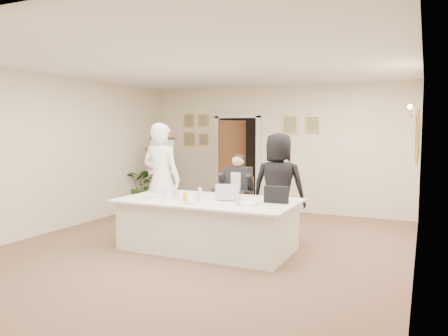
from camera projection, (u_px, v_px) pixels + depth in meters
name	position (u px, v px, depth m)	size (l,w,h in m)	color
floor	(204.00, 248.00, 6.79)	(7.00, 7.00, 0.00)	brown
ceiling	(203.00, 65.00, 6.53)	(6.00, 7.00, 0.02)	white
wall_back	(275.00, 149.00, 9.83)	(6.00, 0.10, 2.80)	white
wall_front	(2.00, 186.00, 3.50)	(6.00, 0.10, 2.80)	white
wall_left	(57.00, 154.00, 7.91)	(0.10, 7.00, 2.80)	white
wall_right	(418.00, 166.00, 5.41)	(0.10, 7.00, 2.80)	white
doorway	(236.00, 164.00, 10.06)	(1.14, 0.86, 2.20)	black
pictures_back_wall	(242.00, 129.00, 10.09)	(3.40, 0.06, 0.80)	gold
pictures_right_wall	(418.00, 136.00, 6.48)	(0.06, 2.20, 0.80)	gold
wall_sconce	(414.00, 112.00, 6.47)	(0.20, 0.30, 0.24)	#C77C3F
conference_table	(208.00, 224.00, 6.71)	(2.71, 1.44, 0.78)	silver
seated_man	(237.00, 193.00, 7.73)	(0.61, 0.65, 1.43)	black
flip_chart	(163.00, 177.00, 9.91)	(0.58, 0.41, 1.62)	#3E1D14
standing_man	(161.00, 179.00, 7.61)	(0.71, 0.47, 1.96)	white
standing_woman	(278.00, 187.00, 7.14)	(0.88, 0.57, 1.80)	black
potted_palm	(146.00, 184.00, 10.17)	(1.01, 0.88, 1.12)	#28501A
laptop	(230.00, 191.00, 6.63)	(0.35, 0.37, 0.28)	#B7BABC
laptop_bag	(276.00, 195.00, 6.35)	(0.35, 0.10, 0.25)	black
paper_stack	(246.00, 204.00, 6.18)	(0.29, 0.20, 0.03)	white
plate_left	(150.00, 198.00, 6.81)	(0.21, 0.21, 0.01)	white
plate_mid	(165.00, 201.00, 6.48)	(0.20, 0.20, 0.01)	white
plate_near	(191.00, 203.00, 6.29)	(0.22, 0.22, 0.01)	white
glass_a	(164.00, 193.00, 6.84)	(0.07, 0.07, 0.14)	silver
glass_b	(198.00, 198.00, 6.40)	(0.06, 0.06, 0.14)	silver
glass_c	(238.00, 201.00, 6.13)	(0.06, 0.06, 0.14)	silver
glass_d	(200.00, 192.00, 6.99)	(0.06, 0.06, 0.14)	silver
oj_glass	(185.00, 198.00, 6.45)	(0.06, 0.06, 0.13)	#FF9D15
steel_jug	(175.00, 195.00, 6.73)	(0.09, 0.09, 0.11)	silver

